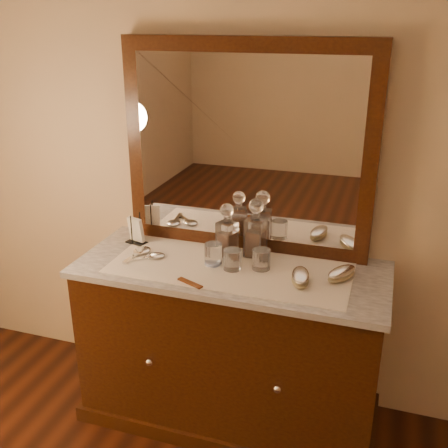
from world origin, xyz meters
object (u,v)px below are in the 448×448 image
Objects in this scene: hand_mirror_inner at (152,256)px; napkin_rack at (136,231)px; decanter_right at (256,234)px; hand_mirror_outer at (140,252)px; comb at (190,283)px; decanter_left at (227,236)px; pin_dish at (213,263)px; mirror_frame at (247,149)px; dresser_cabinet at (230,347)px; brush_far at (342,274)px; brush_near at (300,277)px.

napkin_rack is at bearing 136.51° from hand_mirror_inner.
hand_mirror_outer is (-0.54, -0.15, -0.10)m from decanter_right.
comb is 0.50× the size of decanter_left.
mirror_frame is at bearing 71.67° from pin_dish.
hand_mirror_inner is at bearing -174.71° from dresser_cabinet.
decanter_left is (0.06, 0.33, 0.10)m from comb.
dresser_cabinet is at bearing -176.43° from brush_far.
comb is at bearing -38.12° from napkin_rack.
mirror_frame is at bearing 137.76° from brush_near.
decanter_left is at bearing 172.11° from brush_far.
decanter_left is at bearing -0.46° from napkin_rack.
decanter_left is 0.14m from decanter_right.
decanter_right is 0.44m from brush_far.
brush_far reaches higher than hand_mirror_inner.
pin_dish is 0.40× the size of brush_far.
decanter_left is (0.03, 0.12, 0.09)m from pin_dish.
brush_far is at bearing 3.57° from dresser_cabinet.
dresser_cabinet is at bearing -63.98° from decanter_left.
dresser_cabinet is 8.90× the size of napkin_rack.
napkin_rack is 0.86× the size of brush_near.
pin_dish reaches higher than comb.
napkin_rack reaches higher than hand_mirror_inner.
dresser_cabinet is 0.64m from hand_mirror_outer.
mirror_frame is 6.58× the size of brush_near.
napkin_rack is 0.77× the size of hand_mirror_outer.
dresser_cabinet is 0.59m from hand_mirror_inner.
mirror_frame is 4.56× the size of decanter_left.
brush_far is at bearing 28.42° from brush_near.
napkin_rack is 0.84× the size of brush_far.
brush_near is 1.04× the size of hand_mirror_inner.
decanter_right reaches higher than decanter_left.
hand_mirror_outer is at bearing 171.05° from comb.
brush_near is at bearing -42.24° from mirror_frame.
pin_dish is 0.36× the size of hand_mirror_outer.
napkin_rack reaches higher than hand_mirror_outer.
napkin_rack reaches higher than pin_dish.
dresser_cabinet is at bearing -90.00° from mirror_frame.
mirror_frame is at bearing 127.55° from decanter_right.
pin_dish is at bearing 173.52° from brush_near.
decanter_right is (0.08, 0.14, 0.56)m from dresser_cabinet.
hand_mirror_outer and hand_mirror_inner have the same top height.
brush_far is (0.58, 0.04, 0.02)m from pin_dish.
brush_near is at bearing -38.22° from decanter_right.
pin_dish is 0.42× the size of hand_mirror_inner.
hand_mirror_outer is (0.08, -0.12, -0.05)m from napkin_rack.
napkin_rack reaches higher than brush_far.
pin_dish is 0.56× the size of comb.
decanter_right is (0.62, 0.03, 0.05)m from napkin_rack.
decanter_left reaches higher than pin_dish.
brush_far is at bearing -7.89° from decanter_left.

